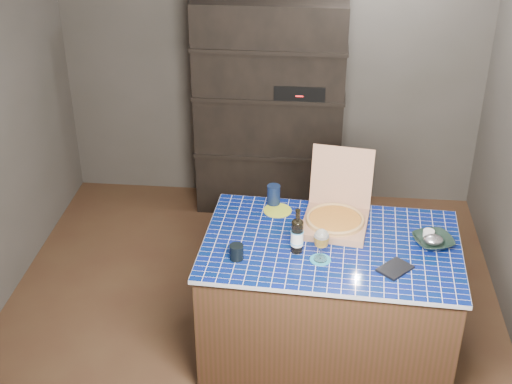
# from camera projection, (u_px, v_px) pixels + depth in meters

# --- Properties ---
(room) EXTENTS (3.50, 3.50, 3.50)m
(room) POSITION_uv_depth(u_px,v_px,m) (250.00, 155.00, 4.34)
(room) COLOR brown
(room) RESTS_ON ground
(shelving_unit) EXTENTS (1.20, 0.41, 1.80)m
(shelving_unit) POSITION_uv_depth(u_px,v_px,m) (270.00, 109.00, 5.84)
(shelving_unit) COLOR black
(shelving_unit) RESTS_ON floor
(kitchen_island) EXTENTS (1.57, 1.05, 0.84)m
(kitchen_island) POSITION_uv_depth(u_px,v_px,m) (328.00, 299.00, 4.45)
(kitchen_island) COLOR #47281C
(kitchen_island) RESTS_ON floor
(pizza_box) EXTENTS (0.45, 0.52, 0.42)m
(pizza_box) POSITION_uv_depth(u_px,v_px,m) (336.00, 217.00, 4.38)
(pizza_box) COLOR #A26E53
(pizza_box) RESTS_ON kitchen_island
(mead_bottle) EXTENTS (0.08, 0.08, 0.28)m
(mead_bottle) POSITION_uv_depth(u_px,v_px,m) (297.00, 235.00, 4.11)
(mead_bottle) COLOR black
(mead_bottle) RESTS_ON kitchen_island
(teal_trivet) EXTENTS (0.12, 0.12, 0.01)m
(teal_trivet) POSITION_uv_depth(u_px,v_px,m) (320.00, 260.00, 4.09)
(teal_trivet) COLOR teal
(teal_trivet) RESTS_ON kitchen_island
(wine_glass) EXTENTS (0.09, 0.09, 0.20)m
(wine_glass) POSITION_uv_depth(u_px,v_px,m) (321.00, 239.00, 4.02)
(wine_glass) COLOR white
(wine_glass) RESTS_ON teal_trivet
(tumbler) EXTENTS (0.08, 0.08, 0.09)m
(tumbler) POSITION_uv_depth(u_px,v_px,m) (237.00, 252.00, 4.08)
(tumbler) COLOR black
(tumbler) RESTS_ON kitchen_island
(dvd_case) EXTENTS (0.22, 0.23, 0.01)m
(dvd_case) POSITION_uv_depth(u_px,v_px,m) (395.00, 269.00, 4.00)
(dvd_case) COLOR black
(dvd_case) RESTS_ON kitchen_island
(bowl) EXTENTS (0.29, 0.29, 0.06)m
(bowl) POSITION_uv_depth(u_px,v_px,m) (433.00, 241.00, 4.21)
(bowl) COLOR black
(bowl) RESTS_ON kitchen_island
(foil_contents) EXTENTS (0.12, 0.10, 0.06)m
(foil_contents) POSITION_uv_depth(u_px,v_px,m) (433.00, 240.00, 4.20)
(foil_contents) COLOR #BAB8C4
(foil_contents) RESTS_ON bowl
(white_jar) EXTENTS (0.07, 0.07, 0.06)m
(white_jar) POSITION_uv_depth(u_px,v_px,m) (428.00, 235.00, 4.27)
(white_jar) COLOR silver
(white_jar) RESTS_ON kitchen_island
(navy_cup) EXTENTS (0.09, 0.09, 0.14)m
(navy_cup) POSITION_uv_depth(u_px,v_px,m) (274.00, 195.00, 4.60)
(navy_cup) COLOR black
(navy_cup) RESTS_ON kitchen_island
(green_trivet) EXTENTS (0.18, 0.18, 0.01)m
(green_trivet) POSITION_uv_depth(u_px,v_px,m) (278.00, 210.00, 4.56)
(green_trivet) COLOR #A1AC24
(green_trivet) RESTS_ON kitchen_island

